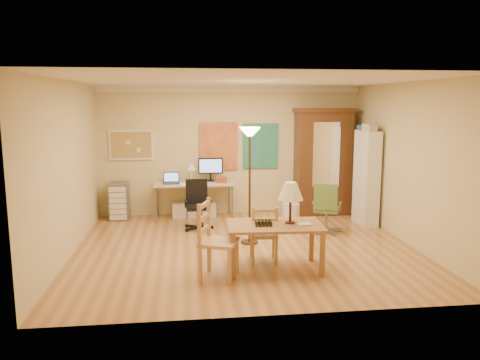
{
  "coord_description": "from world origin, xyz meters",
  "views": [
    {
      "loc": [
        -0.96,
        -7.35,
        2.36
      ],
      "look_at": [
        -0.05,
        0.3,
        1.08
      ],
      "focal_mm": 35.0,
      "sensor_mm": 36.0,
      "label": 1
    }
  ],
  "objects": [
    {
      "name": "art_panel_left",
      "position": [
        -0.25,
        2.47,
        1.45
      ],
      "size": [
        0.8,
        0.04,
        1.0
      ],
      "primitive_type": "cube",
      "color": "gold",
      "rests_on": "floor"
    },
    {
      "name": "dining_table",
      "position": [
        0.37,
        -1.05,
        0.8
      ],
      "size": [
        1.38,
        0.87,
        1.26
      ],
      "color": "brown",
      "rests_on": "floor"
    },
    {
      "name": "armoire",
      "position": [
        1.95,
        2.24,
        0.98
      ],
      "size": [
        1.22,
        0.58,
        2.25
      ],
      "color": "#3C2210",
      "rests_on": "floor"
    },
    {
      "name": "crown_molding",
      "position": [
        0.0,
        2.46,
        2.64
      ],
      "size": [
        5.5,
        0.08,
        0.12
      ],
      "primitive_type": "cube",
      "color": "white",
      "rests_on": "floor"
    },
    {
      "name": "corkboard",
      "position": [
        -2.05,
        2.47,
        1.5
      ],
      "size": [
        0.9,
        0.04,
        0.62
      ],
      "primitive_type": "cube",
      "color": "tan",
      "rests_on": "floor"
    },
    {
      "name": "floor",
      "position": [
        0.0,
        0.0,
        0.0
      ],
      "size": [
        5.5,
        5.5,
        0.0
      ],
      "primitive_type": "plane",
      "color": "olive",
      "rests_on": "ground"
    },
    {
      "name": "office_chair_black",
      "position": [
        -0.74,
        1.25,
        0.25
      ],
      "size": [
        0.57,
        0.57,
        0.93
      ],
      "color": "black",
      "rests_on": "floor"
    },
    {
      "name": "bookshelf",
      "position": [
        2.55,
        1.28,
        0.91
      ],
      "size": [
        0.27,
        0.73,
        1.83
      ],
      "color": "white",
      "rests_on": "floor"
    },
    {
      "name": "ladder_chair_left",
      "position": [
        -0.56,
        -1.28,
        0.5
      ],
      "size": [
        0.61,
        0.62,
        1.06
      ],
      "color": "tan",
      "rests_on": "floor"
    },
    {
      "name": "wastebin",
      "position": [
        1.08,
        1.35,
        0.21
      ],
      "size": [
        0.34,
        0.34,
        0.42
      ],
      "primitive_type": "cylinder",
      "color": "silver",
      "rests_on": "floor"
    },
    {
      "name": "computer_desk",
      "position": [
        -0.76,
        2.16,
        0.45
      ],
      "size": [
        1.62,
        0.71,
        1.23
      ],
      "color": "tan",
      "rests_on": "floor"
    },
    {
      "name": "drawer_cart",
      "position": [
        -2.31,
        2.22,
        0.38
      ],
      "size": [
        0.38,
        0.45,
        0.76
      ],
      "color": "slate",
      "rests_on": "floor"
    },
    {
      "name": "ladder_chair_back",
      "position": [
        0.19,
        -0.71,
        0.4
      ],
      "size": [
        0.42,
        0.4,
        0.86
      ],
      "color": "tan",
      "rests_on": "floor"
    },
    {
      "name": "torchiere_lamp",
      "position": [
        0.11,
        0.26,
        1.57
      ],
      "size": [
        0.36,
        0.36,
        1.96
      ],
      "color": "#3D2A18",
      "rests_on": "floor"
    },
    {
      "name": "office_chair_green",
      "position": [
        1.58,
        0.7,
        0.25
      ],
      "size": [
        0.58,
        0.58,
        0.94
      ],
      "color": "slate",
      "rests_on": "floor"
    },
    {
      "name": "art_panel_right",
      "position": [
        0.65,
        2.47,
        1.45
      ],
      "size": [
        0.75,
        0.04,
        0.95
      ],
      "primitive_type": "cube",
      "color": "teal",
      "rests_on": "floor"
    }
  ]
}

